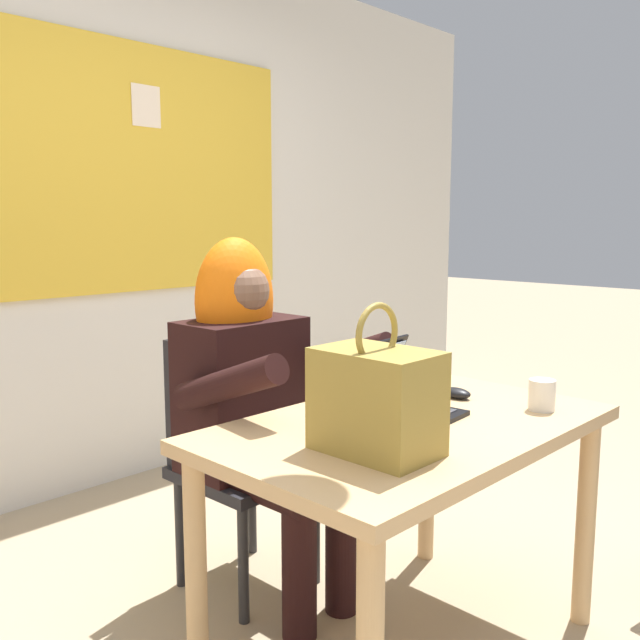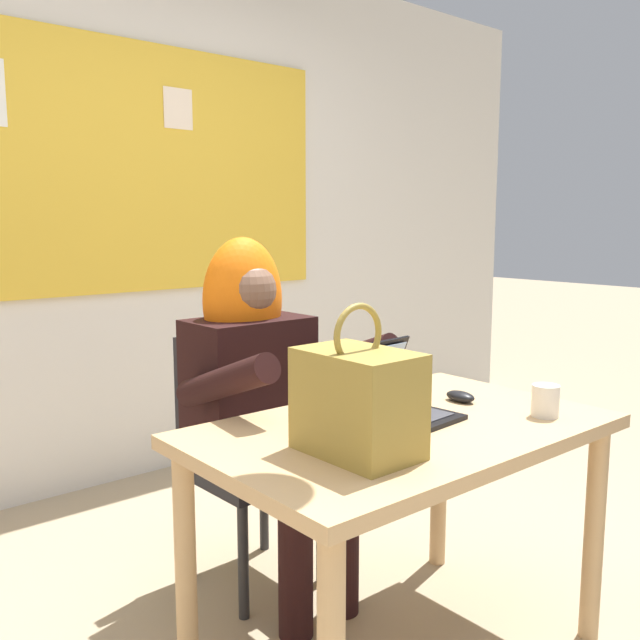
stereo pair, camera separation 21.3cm
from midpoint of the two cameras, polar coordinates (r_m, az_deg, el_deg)
name	(u,v)px [view 1 (the left image)]	position (r m, az deg, el deg)	size (l,w,h in m)	color
wall_back_bulletin	(74,207)	(3.46, -21.54, 8.78)	(6.24, 2.11, 2.70)	silver
desk_main	(409,454)	(2.02, 4.38, -11.16)	(1.20, 0.75, 0.72)	tan
chair_at_desk	(232,446)	(2.53, -9.82, -10.31)	(0.43, 0.43, 0.89)	black
person_costumed	(255,389)	(2.36, -8.04, -5.73)	(0.59, 0.61, 1.24)	black
laptop	(398,399)	(2.04, 3.54, -6.61)	(0.29, 0.32, 0.22)	black
computer_mouse	(456,393)	(2.26, 8.66, -6.06)	(0.06, 0.10, 0.03)	black
handbag	(376,400)	(1.70, 1.15, -6.71)	(0.20, 0.30, 0.38)	olive
coffee_mug	(542,395)	(2.17, 15.35, -6.08)	(0.08, 0.08, 0.10)	silver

